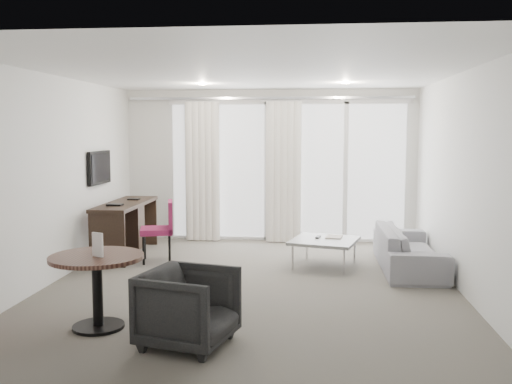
# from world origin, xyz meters

# --- Properties ---
(floor) EXTENTS (5.00, 6.00, 0.00)m
(floor) POSITION_xyz_m (0.00, 0.00, 0.00)
(floor) COLOR #5E594F
(floor) RESTS_ON ground
(ceiling) EXTENTS (5.00, 6.00, 0.00)m
(ceiling) POSITION_xyz_m (0.00, 0.00, 2.60)
(ceiling) COLOR white
(ceiling) RESTS_ON ground
(wall_left) EXTENTS (0.00, 6.00, 2.60)m
(wall_left) POSITION_xyz_m (-2.50, 0.00, 1.30)
(wall_left) COLOR silver
(wall_left) RESTS_ON ground
(wall_right) EXTENTS (0.00, 6.00, 2.60)m
(wall_right) POSITION_xyz_m (2.50, 0.00, 1.30)
(wall_right) COLOR silver
(wall_right) RESTS_ON ground
(wall_front) EXTENTS (5.00, 0.00, 2.60)m
(wall_front) POSITION_xyz_m (0.00, -3.00, 1.30)
(wall_front) COLOR silver
(wall_front) RESTS_ON ground
(window_panel) EXTENTS (4.00, 0.02, 2.38)m
(window_panel) POSITION_xyz_m (0.30, 2.98, 1.20)
(window_panel) COLOR white
(window_panel) RESTS_ON ground
(window_frame) EXTENTS (4.10, 0.06, 2.44)m
(window_frame) POSITION_xyz_m (0.30, 2.97, 1.20)
(window_frame) COLOR white
(window_frame) RESTS_ON ground
(curtain_left) EXTENTS (0.60, 0.20, 2.38)m
(curtain_left) POSITION_xyz_m (-1.15, 2.82, 1.20)
(curtain_left) COLOR white
(curtain_left) RESTS_ON ground
(curtain_right) EXTENTS (0.60, 0.20, 2.38)m
(curtain_right) POSITION_xyz_m (0.25, 2.82, 1.20)
(curtain_right) COLOR white
(curtain_right) RESTS_ON ground
(curtain_track) EXTENTS (4.80, 0.04, 0.04)m
(curtain_track) POSITION_xyz_m (0.00, 2.82, 2.45)
(curtain_track) COLOR #B2B2B7
(curtain_track) RESTS_ON ceiling
(downlight_a) EXTENTS (0.12, 0.12, 0.02)m
(downlight_a) POSITION_xyz_m (-0.90, 1.60, 2.59)
(downlight_a) COLOR #FFE0B2
(downlight_a) RESTS_ON ceiling
(downlight_b) EXTENTS (0.12, 0.12, 0.02)m
(downlight_b) POSITION_xyz_m (1.20, 1.60, 2.59)
(downlight_b) COLOR #FFE0B2
(downlight_b) RESTS_ON ceiling
(desk) EXTENTS (0.54, 1.72, 0.81)m
(desk) POSITION_xyz_m (-2.11, 1.56, 0.40)
(desk) COLOR black
(desk) RESTS_ON floor
(tv) EXTENTS (0.05, 0.80, 0.50)m
(tv) POSITION_xyz_m (-2.46, 1.45, 1.35)
(tv) COLOR black
(tv) RESTS_ON wall_left
(desk_chair) EXTENTS (0.59, 0.56, 0.89)m
(desk_chair) POSITION_xyz_m (-1.51, 1.16, 0.45)
(desk_chair) COLOR #8A1D49
(desk_chair) RESTS_ON floor
(round_table) EXTENTS (0.94, 0.94, 0.72)m
(round_table) POSITION_xyz_m (-1.31, -1.65, 0.36)
(round_table) COLOR #3E241C
(round_table) RESTS_ON floor
(menu_card) EXTENTS (0.12, 0.07, 0.23)m
(menu_card) POSITION_xyz_m (-1.28, -1.70, 0.72)
(menu_card) COLOR white
(menu_card) RESTS_ON round_table
(tub_armchair) EXTENTS (0.92, 0.91, 0.69)m
(tub_armchair) POSITION_xyz_m (-0.34, -2.01, 0.35)
(tub_armchair) COLOR black
(tub_armchair) RESTS_ON floor
(coffee_table) EXTENTS (1.06, 1.06, 0.39)m
(coffee_table) POSITION_xyz_m (0.92, 1.10, 0.19)
(coffee_table) COLOR gray
(coffee_table) RESTS_ON floor
(remote) EXTENTS (0.08, 0.16, 0.02)m
(remote) POSITION_xyz_m (0.83, 1.20, 0.36)
(remote) COLOR black
(remote) RESTS_ON coffee_table
(magazine) EXTENTS (0.24, 0.29, 0.01)m
(magazine) POSITION_xyz_m (1.05, 1.25, 0.36)
(magazine) COLOR gray
(magazine) RESTS_ON coffee_table
(sofa) EXTENTS (0.77, 1.96, 0.57)m
(sofa) POSITION_xyz_m (2.07, 1.06, 0.29)
(sofa) COLOR gray
(sofa) RESTS_ON floor
(terrace_slab) EXTENTS (5.60, 3.00, 0.12)m
(terrace_slab) POSITION_xyz_m (0.30, 4.50, -0.06)
(terrace_slab) COLOR #4D4D50
(terrace_slab) RESTS_ON ground
(rattan_chair_a) EXTENTS (0.66, 0.66, 0.77)m
(rattan_chair_a) POSITION_xyz_m (1.17, 4.53, 0.38)
(rattan_chair_a) COLOR brown
(rattan_chair_a) RESTS_ON terrace_slab
(rattan_chair_b) EXTENTS (0.58, 0.58, 0.82)m
(rattan_chair_b) POSITION_xyz_m (1.58, 4.50, 0.41)
(rattan_chair_b) COLOR brown
(rattan_chair_b) RESTS_ON terrace_slab
(rattan_table) EXTENTS (0.65, 0.65, 0.52)m
(rattan_table) POSITION_xyz_m (1.04, 3.91, 0.26)
(rattan_table) COLOR brown
(rattan_table) RESTS_ON terrace_slab
(balustrade) EXTENTS (5.50, 0.06, 1.05)m
(balustrade) POSITION_xyz_m (0.30, 5.95, 0.50)
(balustrade) COLOR #B2B2B7
(balustrade) RESTS_ON terrace_slab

